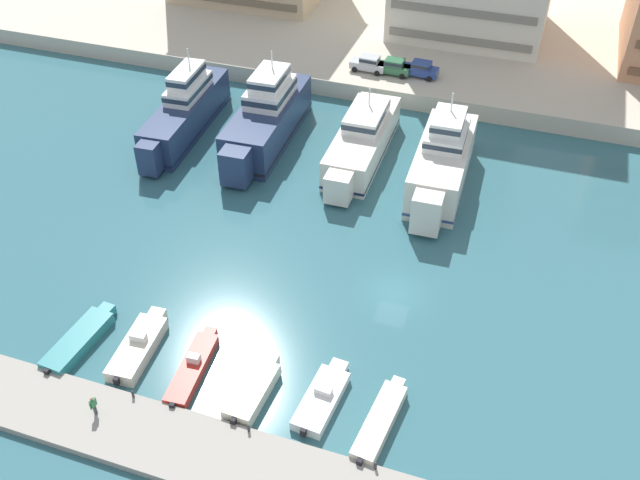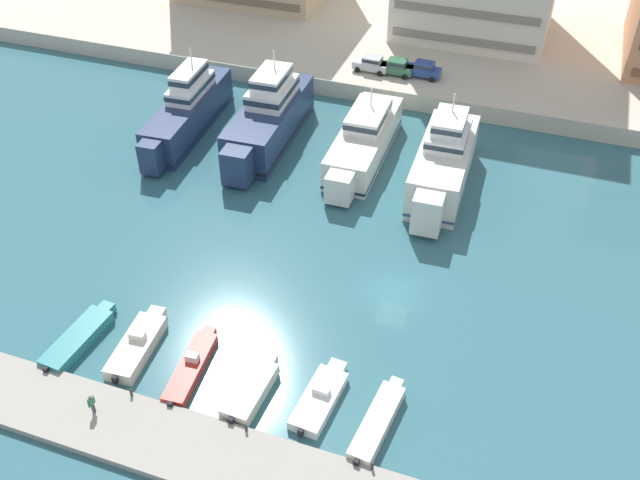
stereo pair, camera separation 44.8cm
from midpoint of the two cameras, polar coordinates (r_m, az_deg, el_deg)
The scene contains 18 objects.
ground_plane at distance 57.10m, azimuth 6.08°, elevation -4.23°, with size 400.00×400.00×0.00m, color #336670.
yacht_navy_far_left at distance 76.87m, azimuth -10.38°, elevation 10.17°, with size 4.58×18.42×8.34m.
yacht_navy_left at distance 74.00m, azimuth -3.97°, elevation 9.73°, with size 5.41×18.36×8.92m.
yacht_ivory_mid_left at distance 71.54m, azimuth 3.70°, elevation 7.93°, with size 4.64×17.65×6.51m.
yacht_ivory_center_left at distance 67.82m, azimuth 10.02°, elevation 6.10°, with size 5.09×16.66×8.67m.
motorboat_teal_far_left at distance 55.56m, azimuth -18.51°, elevation -7.46°, with size 2.46×7.41×0.93m.
motorboat_cream_left at distance 53.79m, azimuth -14.15°, elevation -8.15°, with size 2.63×7.28×1.58m.
motorboat_red_mid_left at distance 51.78m, azimuth -10.00°, elevation -9.94°, with size 2.16×7.51×1.33m.
motorboat_cream_center_left at distance 49.80m, azimuth -5.27°, elevation -11.81°, with size 2.30×6.31×1.03m.
motorboat_white_center at distance 49.27m, azimuth 0.28°, elevation -12.52°, with size 2.56×6.68×1.25m.
motorboat_cream_center_right at distance 48.17m, azimuth 4.90°, elevation -14.30°, with size 2.27×7.38×0.98m.
car_silver_far_left at distance 84.47m, azimuth 4.30°, elevation 13.92°, with size 4.16×2.05×1.80m.
car_green_left at distance 83.97m, azimuth 6.27°, elevation 13.63°, with size 4.15×2.03×1.80m.
car_blue_mid_left at distance 83.79m, azimuth 8.42°, elevation 13.38°, with size 4.18×2.08×1.80m.
pedestrian_near_edge at distance 49.87m, azimuth -17.57°, elevation -12.29°, with size 0.27×0.63×1.63m.
bollard_west at distance 50.55m, azimuth -14.63°, elevation -11.71°, with size 0.20×0.20×0.61m.
bollard_west_mid at distance 47.50m, azimuth -5.66°, elevation -14.69°, with size 0.20×0.20×0.61m.
bollard_east_mid at distance 45.83m, azimuth 4.51°, elevation -17.56°, with size 0.20×0.20×0.61m.
Camera 2 is at (8.17, -40.63, 39.24)m, focal length 40.00 mm.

